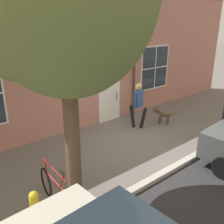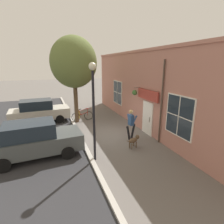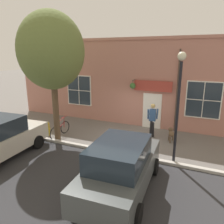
% 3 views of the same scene
% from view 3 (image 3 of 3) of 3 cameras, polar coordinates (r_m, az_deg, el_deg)
% --- Properties ---
extents(ground_plane, '(90.00, 90.00, 0.00)m').
position_cam_3_polar(ground_plane, '(11.76, 3.93, -6.76)').
color(ground_plane, '#66605B').
extents(curb_and_road, '(10.10, 28.00, 0.12)m').
position_cam_3_polar(curb_and_road, '(7.22, -13.57, -22.48)').
color(curb_and_road, '#B2ADA3').
rests_on(curb_and_road, ground_plane).
extents(storefront_facade, '(0.95, 18.00, 5.27)m').
position_cam_3_polar(storefront_facade, '(13.26, 7.65, 7.42)').
color(storefront_facade, '#B27566').
rests_on(storefront_facade, ground_plane).
extents(pedestrian_walking, '(0.72, 0.55, 1.81)m').
position_cam_3_polar(pedestrian_walking, '(11.86, 10.53, -1.16)').
color(pedestrian_walking, black).
rests_on(pedestrian_walking, ground_plane).
extents(dog_on_leash, '(0.93, 0.47, 0.68)m').
position_cam_3_polar(dog_on_leash, '(11.54, 15.26, -5.39)').
color(dog_on_leash, brown).
rests_on(dog_on_leash, ground_plane).
extents(street_tree_by_curb, '(3.33, 3.00, 6.32)m').
position_cam_3_polar(street_tree_by_curb, '(11.17, -15.57, 14.55)').
color(street_tree_by_curb, brown).
rests_on(street_tree_by_curb, ground_plane).
extents(leaning_bicycle, '(1.74, 0.23, 1.01)m').
position_cam_3_polar(leaning_bicycle, '(12.21, -13.39, -4.42)').
color(leaning_bicycle, black).
rests_on(leaning_bicycle, ground_plane).
extents(parked_car_mid_block, '(4.39, 2.12, 1.75)m').
position_cam_3_polar(parked_car_mid_block, '(7.19, 2.35, -14.00)').
color(parked_car_mid_block, '#474C4C').
rests_on(parked_car_mid_block, ground_plane).
extents(street_lamp, '(0.32, 0.32, 4.43)m').
position_cam_3_polar(street_lamp, '(8.65, 17.09, 4.84)').
color(street_lamp, black).
rests_on(street_lamp, ground_plane).
extents(fire_hydrant, '(0.34, 0.20, 0.77)m').
position_cam_3_polar(fire_hydrant, '(12.43, -16.39, -4.20)').
color(fire_hydrant, gold).
rests_on(fire_hydrant, ground_plane).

